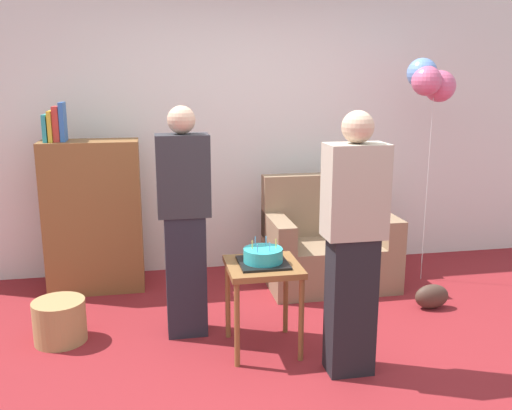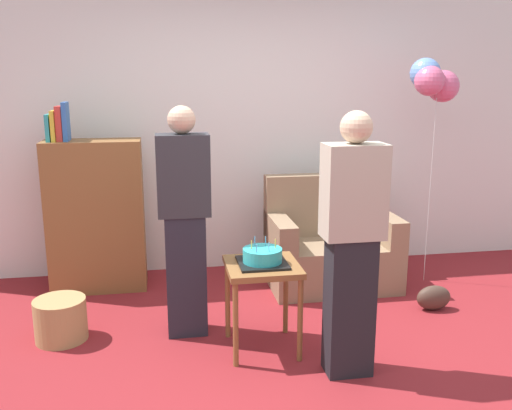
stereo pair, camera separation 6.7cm
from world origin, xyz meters
name	(u,v)px [view 1 (the left image)]	position (x,y,z in m)	size (l,w,h in m)	color
ground_plane	(291,366)	(0.00, 0.00, 0.00)	(8.00, 8.00, 0.00)	maroon
wall_back	(239,127)	(0.00, 2.05, 1.35)	(6.00, 0.10, 2.70)	silver
couch	(328,247)	(0.69, 1.38, 0.34)	(1.10, 0.70, 0.96)	#8C7054
bookshelf	(93,215)	(-1.33, 1.62, 0.67)	(0.80, 0.36, 1.61)	brown
side_table	(263,277)	(-0.13, 0.28, 0.51)	(0.48, 0.48, 0.61)	brown
birthday_cake	(263,257)	(-0.13, 0.28, 0.66)	(0.32, 0.32, 0.17)	black
person_blowing_candles	(184,222)	(-0.62, 0.61, 0.83)	(0.36, 0.22, 1.63)	#23232D
person_holding_cake	(353,244)	(0.34, -0.12, 0.83)	(0.36, 0.22, 1.63)	black
wicker_basket	(60,321)	(-1.50, 0.64, 0.15)	(0.36, 0.36, 0.30)	#A88451
handbag	(432,296)	(1.34, 0.68, 0.10)	(0.28, 0.14, 0.20)	#473328
balloon_bunch	(430,81)	(1.53, 1.31, 1.78)	(0.45, 0.38, 1.97)	silver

